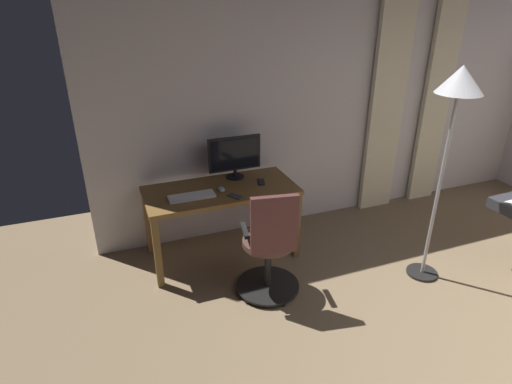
{
  "coord_description": "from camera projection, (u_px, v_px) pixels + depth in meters",
  "views": [
    {
      "loc": [
        2.51,
        0.77,
        2.38
      ],
      "look_at": [
        1.4,
        -2.1,
        0.93
      ],
      "focal_mm": 29.59,
      "sensor_mm": 36.0,
      "label": 1
    }
  ],
  "objects": [
    {
      "name": "office_chair",
      "position": [
        270.0,
        249.0,
        3.51
      ],
      "size": [
        0.56,
        0.56,
        1.01
      ],
      "rotation": [
        0.0,
        0.0,
        2.97
      ],
      "color": "black",
      "rests_on": "ground"
    },
    {
      "name": "back_room_partition",
      "position": [
        340.0,
        101.0,
        4.61
      ],
      "size": [
        5.42,
        0.1,
        2.65
      ],
      "primitive_type": "cube",
      "color": "silver",
      "rests_on": "ground"
    },
    {
      "name": "cell_phone_by_monitor",
      "position": [
        261.0,
        182.0,
        4.09
      ],
      "size": [
        0.11,
        0.16,
        0.01
      ],
      "primitive_type": "cube",
      "rotation": [
        0.0,
        0.0,
        -0.3
      ],
      "color": "black",
      "rests_on": "desk"
    },
    {
      "name": "computer_monitor",
      "position": [
        235.0,
        155.0,
        4.11
      ],
      "size": [
        0.53,
        0.18,
        0.42
      ],
      "color": "black",
      "rests_on": "desk"
    },
    {
      "name": "curtain_left_panel",
      "position": [
        435.0,
        106.0,
        4.98
      ],
      "size": [
        0.36,
        0.06,
        2.37
      ],
      "primitive_type": "cube",
      "color": "beige",
      "rests_on": "ground"
    },
    {
      "name": "computer_keyboard",
      "position": [
        192.0,
        196.0,
        3.78
      ],
      "size": [
        0.41,
        0.14,
        0.02
      ],
      "primitive_type": "cube",
      "color": "white",
      "rests_on": "desk"
    },
    {
      "name": "floor_lamp",
      "position": [
        457.0,
        100.0,
        3.27
      ],
      "size": [
        0.36,
        0.36,
        1.9
      ],
      "color": "black",
      "rests_on": "ground"
    },
    {
      "name": "computer_mouse",
      "position": [
        221.0,
        189.0,
        3.9
      ],
      "size": [
        0.06,
        0.1,
        0.04
      ],
      "primitive_type": "ellipsoid",
      "color": "#B7BCC1",
      "rests_on": "desk"
    },
    {
      "name": "cell_phone_face_up",
      "position": [
        235.0,
        196.0,
        3.8
      ],
      "size": [
        0.13,
        0.16,
        0.01
      ],
      "primitive_type": "cube",
      "rotation": [
        0.0,
        0.0,
        0.56
      ],
      "color": "#333338",
      "rests_on": "desk"
    },
    {
      "name": "desk",
      "position": [
        221.0,
        198.0,
        4.0
      ],
      "size": [
        1.42,
        0.66,
        0.73
      ],
      "color": "brown",
      "rests_on": "ground"
    },
    {
      "name": "curtain_right_panel",
      "position": [
        386.0,
        112.0,
        4.75
      ],
      "size": [
        0.42,
        0.06,
        2.37
      ],
      "primitive_type": "cube",
      "color": "beige",
      "rests_on": "ground"
    }
  ]
}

